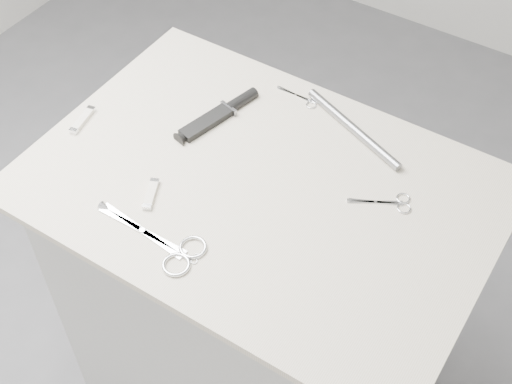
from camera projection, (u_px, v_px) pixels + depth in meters
The scene contains 11 objects.
ground at pixel (259, 381), 2.23m from camera, with size 4.00×4.00×0.01m, color slate.
plinth at pixel (260, 302), 1.89m from camera, with size 0.90×0.60×0.90m, color #B6B6B3.
display_board at pixel (261, 187), 1.54m from camera, with size 1.00×0.70×0.02m, color beige.
large_shears at pixel (169, 247), 1.42m from camera, with size 0.25×0.11×0.01m.
embroidery_scissors_a at pixel (392, 203), 1.50m from camera, with size 0.13×0.09×0.00m.
embroidery_scissors_b at pixel (305, 99), 1.71m from camera, with size 0.11×0.05×0.00m.
tiny_scissors at pixel (189, 256), 1.41m from camera, with size 0.06×0.03×0.00m.
sheathed_knife at pixel (223, 112), 1.67m from camera, with size 0.09×0.22×0.03m.
pocket_knife_a at pixel (83, 120), 1.66m from camera, with size 0.04×0.09×0.01m.
pocket_knife_b at pixel (151, 194), 1.51m from camera, with size 0.05×0.08×0.01m.
metal_rail at pixel (353, 128), 1.63m from camera, with size 0.02×0.02×0.31m, color gray.
Camera 1 is at (0.54, -0.87, 2.06)m, focal length 50.00 mm.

